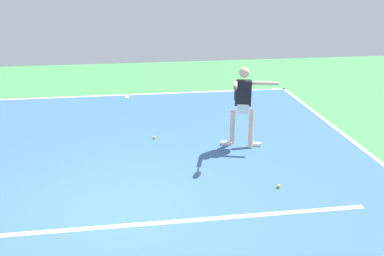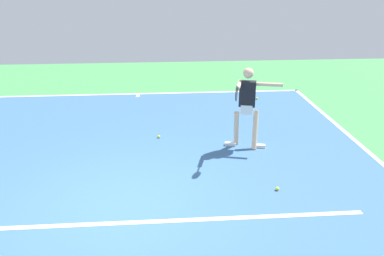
% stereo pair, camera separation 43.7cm
% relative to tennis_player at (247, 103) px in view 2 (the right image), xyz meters
% --- Properties ---
extents(ground_plane, '(22.81, 22.81, 0.00)m').
position_rel_tennis_player_xyz_m(ground_plane, '(2.51, 2.23, -1.01)').
color(ground_plane, '#428E4C').
extents(court_surface, '(10.25, 13.38, 0.00)m').
position_rel_tennis_player_xyz_m(court_surface, '(2.51, 2.23, -1.01)').
color(court_surface, '#38608E').
rests_on(court_surface, ground_plane).
extents(court_line_baseline_near, '(10.25, 0.10, 0.01)m').
position_rel_tennis_player_xyz_m(court_line_baseline_near, '(2.51, -4.41, -1.01)').
color(court_line_baseline_near, white).
rests_on(court_line_baseline_near, ground_plane).
extents(court_line_service, '(7.69, 0.10, 0.01)m').
position_rel_tennis_player_xyz_m(court_line_service, '(2.51, 2.73, -1.01)').
color(court_line_service, white).
rests_on(court_line_service, ground_plane).
extents(court_line_centre_mark, '(0.10, 0.30, 0.01)m').
position_rel_tennis_player_xyz_m(court_line_centre_mark, '(2.51, -4.21, -1.01)').
color(court_line_centre_mark, white).
rests_on(court_line_centre_mark, ground_plane).
extents(tennis_player, '(1.14, 1.20, 1.77)m').
position_rel_tennis_player_xyz_m(tennis_player, '(0.00, 0.00, 0.00)').
color(tennis_player, beige).
rests_on(tennis_player, ground_plane).
extents(tennis_ball_centre_court, '(0.07, 0.07, 0.07)m').
position_rel_tennis_player_xyz_m(tennis_ball_centre_court, '(1.88, -0.68, -0.98)').
color(tennis_ball_centre_court, yellow).
rests_on(tennis_ball_centre_court, ground_plane).
extents(tennis_ball_near_service_line, '(0.07, 0.07, 0.07)m').
position_rel_tennis_player_xyz_m(tennis_ball_near_service_line, '(-0.18, 1.93, -0.98)').
color(tennis_ball_near_service_line, yellow).
rests_on(tennis_ball_near_service_line, ground_plane).
extents(tennis_ball_far_corner, '(0.07, 0.07, 0.07)m').
position_rel_tennis_player_xyz_m(tennis_ball_far_corner, '(-1.07, -3.52, -0.98)').
color(tennis_ball_far_corner, yellow).
rests_on(tennis_ball_far_corner, ground_plane).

